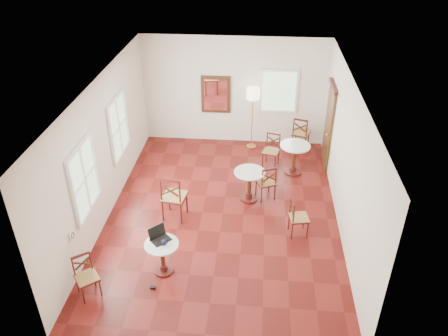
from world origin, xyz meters
name	(u,v)px	position (x,y,z in m)	size (l,w,h in m)	color
ground	(223,213)	(0.00, 0.00, 0.00)	(7.00, 7.00, 0.00)	#621310
room_shell	(221,132)	(-0.06, 0.27, 1.89)	(5.02, 7.02, 3.01)	silver
cafe_table_near	(162,254)	(-0.95, -1.87, 0.41)	(0.63, 0.63, 0.67)	#4D1713
cafe_table_mid	(249,182)	(0.55, 0.61, 0.46)	(0.71, 0.71, 0.75)	#4D1713
cafe_table_back	(294,156)	(1.63, 1.87, 0.49)	(0.75, 0.75, 0.79)	#4D1713
chair_near_a	(174,197)	(-1.03, -0.22, 0.55)	(0.57, 0.57, 1.10)	#4D1713
chair_near_b	(86,277)	(-2.14, -2.52, 0.40)	(0.53, 0.53, 0.81)	#4D1713
chair_mid_a	(266,182)	(0.94, 0.69, 0.44)	(0.53, 0.53, 0.88)	#4D1713
chair_mid_b	(298,217)	(1.59, -0.55, 0.42)	(0.45, 0.45, 0.84)	#4D1713
chair_back_a	(301,133)	(1.87, 3.17, 0.48)	(0.56, 0.56, 0.96)	#4D1713
chair_back_b	(271,151)	(1.06, 2.18, 0.44)	(0.50, 0.50, 0.88)	#4D1713
floor_lamp	(253,98)	(0.52, 3.15, 1.48)	(0.34, 0.34, 1.74)	#BF8C3F
laptop	(159,236)	(-1.01, -1.74, 0.73)	(0.44, 0.44, 0.24)	black
mouse	(166,240)	(-0.87, -1.78, 0.68)	(0.08, 0.05, 0.03)	black
navy_mug	(164,242)	(-0.90, -1.88, 0.71)	(0.11, 0.07, 0.09)	black
water_glass	(162,243)	(-0.92, -1.89, 0.71)	(0.06, 0.06, 0.09)	white
power_adapter	(153,287)	(-1.06, -2.31, 0.02)	(0.09, 0.05, 0.04)	black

